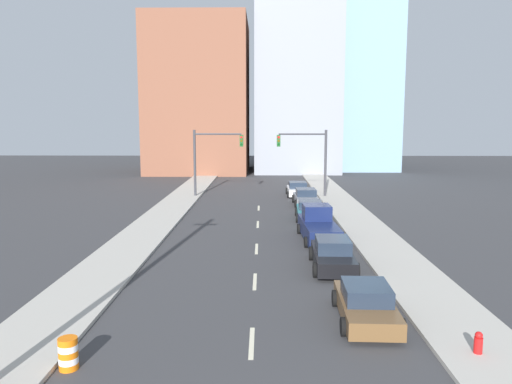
# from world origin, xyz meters

# --- Properties ---
(sidewalk_left) EXTENTS (3.15, 92.73, 0.15)m
(sidewalk_left) POSITION_xyz_m (-7.26, 46.37, 0.08)
(sidewalk_left) COLOR #ADA89E
(sidewalk_left) RESTS_ON ground
(sidewalk_right) EXTENTS (3.15, 92.73, 0.15)m
(sidewalk_right) POSITION_xyz_m (7.26, 46.37, 0.08)
(sidewalk_right) COLOR #ADA89E
(sidewalk_right) RESTS_ON ground
(lane_stripe_at_7m) EXTENTS (0.16, 2.40, 0.01)m
(lane_stripe_at_7m) POSITION_xyz_m (0.00, 7.20, 0.00)
(lane_stripe_at_7m) COLOR beige
(lane_stripe_at_7m) RESTS_ON ground
(lane_stripe_at_14m) EXTENTS (0.16, 2.40, 0.01)m
(lane_stripe_at_14m) POSITION_xyz_m (0.00, 13.53, 0.00)
(lane_stripe_at_14m) COLOR beige
(lane_stripe_at_14m) RESTS_ON ground
(lane_stripe_at_19m) EXTENTS (0.16, 2.40, 0.01)m
(lane_stripe_at_19m) POSITION_xyz_m (0.00, 19.43, 0.00)
(lane_stripe_at_19m) COLOR beige
(lane_stripe_at_19m) RESTS_ON ground
(lane_stripe_at_26m) EXTENTS (0.16, 2.40, 0.01)m
(lane_stripe_at_26m) POSITION_xyz_m (0.00, 26.31, 0.00)
(lane_stripe_at_26m) COLOR beige
(lane_stripe_at_26m) RESTS_ON ground
(lane_stripe_at_33m) EXTENTS (0.16, 2.40, 0.01)m
(lane_stripe_at_33m) POSITION_xyz_m (0.00, 33.08, 0.00)
(lane_stripe_at_33m) COLOR beige
(lane_stripe_at_33m) RESTS_ON ground
(building_brick_left) EXTENTS (14.00, 16.00, 21.58)m
(building_brick_left) POSITION_xyz_m (-8.87, 65.33, 10.79)
(building_brick_left) COLOR brown
(building_brick_left) RESTS_ON ground
(building_office_center) EXTENTS (12.00, 20.00, 28.62)m
(building_office_center) POSITION_xyz_m (5.17, 69.33, 14.31)
(building_office_center) COLOR gray
(building_office_center) RESTS_ON ground
(building_glass_right) EXTENTS (13.00, 20.00, 35.30)m
(building_glass_right) POSITION_xyz_m (13.78, 73.33, 17.65)
(building_glass_right) COLOR #7A9EB7
(building_glass_right) RESTS_ON ground
(traffic_signal_left) EXTENTS (4.77, 0.35, 6.45)m
(traffic_signal_left) POSITION_xyz_m (-4.84, 39.30, 4.21)
(traffic_signal_left) COLOR #38383D
(traffic_signal_left) RESTS_ON ground
(traffic_signal_right) EXTENTS (4.77, 0.35, 6.45)m
(traffic_signal_right) POSITION_xyz_m (4.98, 39.30, 4.21)
(traffic_signal_right) COLOR #38383D
(traffic_signal_right) RESTS_ON ground
(traffic_barrel) EXTENTS (0.56, 0.56, 0.95)m
(traffic_barrel) POSITION_xyz_m (-5.30, 5.37, 0.47)
(traffic_barrel) COLOR orange
(traffic_barrel) RESTS_ON ground
(fire_hydrant) EXTENTS (0.26, 0.26, 0.84)m
(fire_hydrant) POSITION_xyz_m (6.94, 6.25, 0.41)
(fire_hydrant) COLOR red
(fire_hydrant) RESTS_ON ground
(sedan_brown) EXTENTS (2.24, 4.50, 1.36)m
(sedan_brown) POSITION_xyz_m (4.10, 9.11, 0.63)
(sedan_brown) COLOR brown
(sedan_brown) RESTS_ON ground
(sedan_black) EXTENTS (2.24, 4.81, 1.52)m
(sedan_black) POSITION_xyz_m (3.80, 15.64, 0.70)
(sedan_black) COLOR black
(sedan_black) RESTS_ON ground
(pickup_truck_navy) EXTENTS (2.37, 5.89, 2.04)m
(pickup_truck_navy) POSITION_xyz_m (3.76, 21.82, 0.82)
(pickup_truck_navy) COLOR #141E47
(pickup_truck_navy) RESTS_ON ground
(sedan_teal) EXTENTS (2.30, 4.46, 1.40)m
(sedan_teal) POSITION_xyz_m (3.87, 28.33, 0.65)
(sedan_teal) COLOR #196B75
(sedan_teal) RESTS_ON ground
(sedan_gray) EXTENTS (2.23, 4.57, 1.44)m
(sedan_gray) POSITION_xyz_m (4.10, 34.72, 0.66)
(sedan_gray) COLOR slate
(sedan_gray) RESTS_ON ground
(sedan_white) EXTENTS (2.19, 4.28, 1.38)m
(sedan_white) POSITION_xyz_m (3.76, 40.26, 0.63)
(sedan_white) COLOR silver
(sedan_white) RESTS_ON ground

